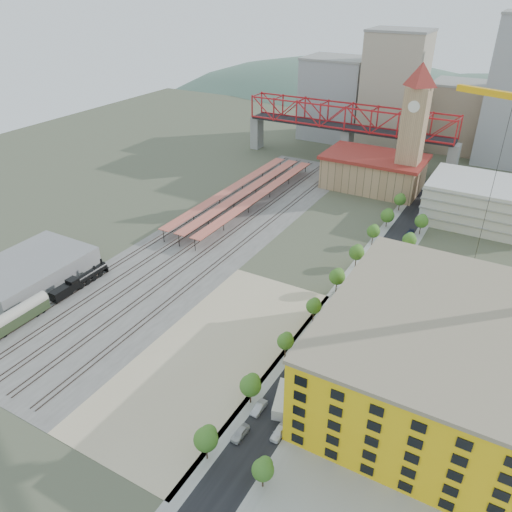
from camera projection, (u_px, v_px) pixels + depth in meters
The scene contains 32 objects.
ground at pixel (292, 290), 132.68m from camera, with size 400.00×400.00×0.00m, color #474C38.
ballast_strip at pixel (215, 234), 161.38m from camera, with size 36.00×165.00×0.06m, color #605E59.
dirt_lot at pixel (213, 353), 110.52m from camera, with size 28.00×67.00×0.06m, color tan.
street_asphalt at pixel (368, 280), 137.15m from camera, with size 12.00×170.00×0.06m, color black.
sidewalk_west at pixel (349, 275), 139.52m from camera, with size 3.00×170.00×0.04m, color gray.
sidewalk_east at pixel (388, 285), 134.79m from camera, with size 3.00×170.00×0.04m, color gray.
construction_pad at pixel (453, 401), 98.18m from camera, with size 50.00×90.00×0.06m, color gray.
rail_tracks at pixel (211, 232), 162.10m from camera, with size 26.56×160.00×0.18m.
platform_canopies at pixel (245, 192), 182.41m from camera, with size 16.00×80.00×4.12m.
station_hall at pixel (373, 171), 193.66m from camera, with size 38.00×24.00×13.10m.
clock_tower at pixel (414, 120), 175.73m from camera, with size 12.00×12.00×52.00m.
parking_garage at pixel (481, 202), 166.80m from camera, with size 34.00×26.00×14.00m, color silver.
truss_bridge at pixel (348, 120), 213.69m from camera, with size 94.00×9.60×25.60m.
construction_building at pixel (446, 359), 94.86m from camera, with size 44.60×50.60×18.80m.
warehouse at pixel (28, 270), 137.07m from camera, with size 22.00×32.00×5.00m, color gray.
street_trees at pixel (356, 298), 129.59m from camera, with size 15.40×124.40×8.00m.
skyline at pixel (446, 102), 226.07m from camera, with size 133.00×46.00×60.00m.
distant_hills at pixel (508, 225), 349.28m from camera, with size 647.00×264.00×227.00m.
locomotive at pixel (82, 280), 133.61m from camera, with size 2.57×19.80×4.95m.
coach at pixel (17, 316), 118.00m from camera, with size 2.84×16.50×5.18m.
site_trailer_a at pixel (282, 399), 96.93m from camera, with size 2.38×9.04×2.47m, color silver.
site_trailer_b at pixel (302, 371), 103.92m from camera, with size 2.34×8.87×2.43m, color silver.
site_trailer_c at pixel (313, 354), 108.32m from camera, with size 2.48×9.44×2.58m, color silver.
site_trailer_d at pixel (334, 325), 117.63m from camera, with size 2.34×8.88×2.43m, color silver.
car_0 at pixel (240, 433), 90.30m from camera, with size 1.83×4.55×1.55m, color #B9B9B9.
car_1 at pixel (259, 408), 95.66m from camera, with size 1.53×4.39×1.45m, color #A9AAAF.
car_2 at pixel (344, 293), 130.18m from camera, with size 2.60×5.65×1.57m, color black.
car_3 at pixel (348, 288), 132.20m from camera, with size 2.10×5.15×1.50m, color navy.
car_4 at pixel (279, 432), 90.46m from camera, with size 1.81×4.50×1.53m, color white.
car_5 at pixel (342, 337), 114.63m from camera, with size 1.38×3.95×1.30m, color #A5A6AA.
car_6 at pixel (385, 271), 139.74m from camera, with size 2.34×5.07×1.41m, color black.
car_7 at pixel (409, 234), 159.82m from camera, with size 2.05×5.04×1.46m, color #1A254C.
Camera 1 is at (46.50, -101.31, 73.16)m, focal length 35.00 mm.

